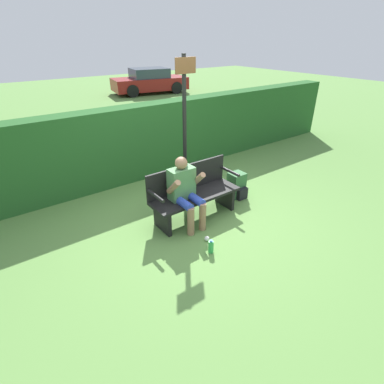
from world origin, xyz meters
name	(u,v)px	position (x,y,z in m)	size (l,w,h in m)	color
ground_plane	(196,217)	(0.00, 0.00, 0.00)	(40.00, 40.00, 0.00)	#5B8942
hedge_back	(136,143)	(0.00, 2.08, 0.76)	(12.00, 0.46, 1.53)	#235623
park_bench	(193,193)	(0.00, 0.07, 0.44)	(1.55, 0.50, 0.89)	black
person_seated	(185,189)	(-0.25, -0.04, 0.63)	(0.55, 0.57, 1.13)	#4C7F4C
backpack	(237,186)	(1.08, 0.13, 0.23)	(0.29, 0.34, 0.48)	#336638
water_bottle	(211,247)	(-0.39, -0.88, 0.10)	(0.08, 0.08, 0.21)	green
signpost	(185,123)	(0.31, 0.74, 1.43)	(0.39, 0.09, 2.51)	black
parked_car	(150,81)	(5.39, 11.18, 0.59)	(4.02, 2.27, 1.24)	maroon
litter_crumple	(207,239)	(-0.26, -0.64, 0.04)	(0.07, 0.07, 0.07)	silver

